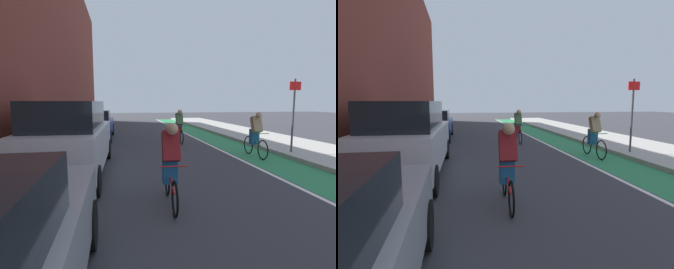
% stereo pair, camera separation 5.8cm
% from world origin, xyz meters
% --- Properties ---
extents(ground_plane, '(75.21, 75.21, 0.00)m').
position_xyz_m(ground_plane, '(0.00, 13.09, 0.00)').
color(ground_plane, '#38383D').
extents(bike_lane_paint, '(1.60, 34.18, 0.00)m').
position_xyz_m(bike_lane_paint, '(3.24, 15.09, 0.00)').
color(bike_lane_paint, '#2D8451').
rests_on(bike_lane_paint, ground).
extents(lane_divider_stripe, '(0.12, 34.18, 0.00)m').
position_xyz_m(lane_divider_stripe, '(2.34, 15.09, 0.00)').
color(lane_divider_stripe, white).
rests_on(lane_divider_stripe, ground).
extents(sidewalk_right, '(3.37, 34.18, 0.14)m').
position_xyz_m(sidewalk_right, '(5.73, 15.09, 0.07)').
color(sidewalk_right, '#A8A59E').
rests_on(sidewalk_right, ground).
extents(building_facade_left, '(3.00, 34.18, 10.17)m').
position_xyz_m(building_facade_left, '(-5.84, 15.09, 5.08)').
color(building_facade_left, brown).
rests_on(building_facade_left, ground).
extents(parked_suv_white, '(1.93, 4.84, 1.98)m').
position_xyz_m(parked_suv_white, '(-2.99, 10.32, 1.02)').
color(parked_suv_white, silver).
rests_on(parked_suv_white, ground).
extents(parked_sedan_blue, '(1.86, 4.37, 1.53)m').
position_xyz_m(parked_sedan_blue, '(-2.99, 17.26, 0.78)').
color(parked_sedan_blue, navy).
rests_on(parked_sedan_blue, ground).
extents(cyclist_mid, '(0.48, 1.68, 1.59)m').
position_xyz_m(cyclist_mid, '(-0.76, 7.81, 0.81)').
color(cyclist_mid, black).
rests_on(cyclist_mid, ground).
extents(cyclist_trailing, '(0.48, 1.73, 1.62)m').
position_xyz_m(cyclist_trailing, '(3.09, 11.61, 0.81)').
color(cyclist_trailing, black).
rests_on(cyclist_trailing, ground).
extents(cyclist_far, '(0.48, 1.70, 1.60)m').
position_xyz_m(cyclist_far, '(1.12, 15.30, 0.85)').
color(cyclist_far, black).
rests_on(cyclist_far, ground).
extents(street_sign_post, '(0.44, 0.07, 2.64)m').
position_xyz_m(street_sign_post, '(4.49, 11.53, 1.71)').
color(street_sign_post, '#4C4C51').
rests_on(street_sign_post, sidewalk_right).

